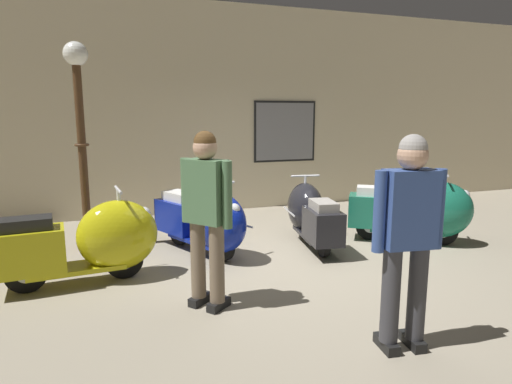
# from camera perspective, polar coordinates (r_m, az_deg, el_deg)

# --- Properties ---
(ground_plane) EXTENTS (60.00, 60.00, 0.00)m
(ground_plane) POSITION_cam_1_polar(r_m,az_deg,el_deg) (5.63, 5.72, -9.16)
(ground_plane) COLOR gray
(showroom_back_wall) EXTENTS (18.00, 0.63, 3.85)m
(showroom_back_wall) POSITION_cam_1_polar(r_m,az_deg,el_deg) (8.45, -4.96, 10.59)
(showroom_back_wall) COLOR beige
(showroom_back_wall) RESTS_ON ground
(scooter_0) EXTENTS (1.13, 1.69, 1.01)m
(scooter_0) POSITION_cam_1_polar(r_m,az_deg,el_deg) (5.82, -6.45, -3.80)
(scooter_0) COLOR black
(scooter_0) RESTS_ON ground
(scooter_1) EXTENTS (1.74, 0.65, 1.04)m
(scooter_1) POSITION_cam_1_polar(r_m,az_deg,el_deg) (5.18, -20.53, -5.99)
(scooter_1) COLOR black
(scooter_1) RESTS_ON ground
(scooter_2) EXTENTS (0.69, 1.63, 0.96)m
(scooter_2) POSITION_cam_1_polar(r_m,az_deg,el_deg) (6.36, 7.05, -2.80)
(scooter_2) COLOR black
(scooter_2) RESTS_ON ground
(scooter_3) EXTENTS (1.69, 1.36, 1.05)m
(scooter_3) POSITION_cam_1_polar(r_m,az_deg,el_deg) (6.74, 20.45, -2.32)
(scooter_3) COLOR black
(scooter_3) RESTS_ON ground
(lamppost) EXTENTS (0.31, 0.31, 2.77)m
(lamppost) POSITION_cam_1_polar(r_m,az_deg,el_deg) (6.34, -21.81, 7.31)
(lamppost) COLOR #472D19
(lamppost) RESTS_ON ground
(visitor_0) EXTENTS (0.58, 0.31, 1.71)m
(visitor_0) POSITION_cam_1_polar(r_m,az_deg,el_deg) (3.55, 19.15, -4.58)
(visitor_0) COLOR black
(visitor_0) RESTS_ON ground
(visitor_1) EXTENTS (0.43, 0.47, 1.71)m
(visitor_1) POSITION_cam_1_polar(r_m,az_deg,el_deg) (4.14, -6.47, -2.06)
(visitor_1) COLOR black
(visitor_1) RESTS_ON ground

